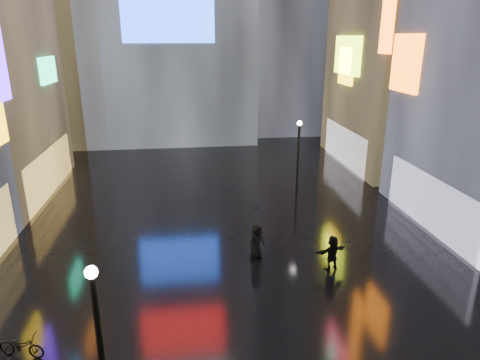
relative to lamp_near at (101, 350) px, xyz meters
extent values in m
plane|color=black|center=(4.16, 14.14, -2.94)|extent=(140.00, 140.00, 0.00)
cube|color=#FFC659|center=(-6.94, 20.14, -1.44)|extent=(0.20, 10.00, 3.00)
cube|color=#16C787|center=(-6.69, 21.96, 4.97)|extent=(0.25, 3.00, 1.71)
cube|color=white|center=(15.26, 11.14, -1.44)|extent=(0.20, 9.00, 3.00)
cube|color=#DD560B|center=(15.01, 15.26, 5.64)|extent=(0.25, 2.99, 3.26)
cube|color=white|center=(15.26, 24.14, -1.44)|extent=(0.20, 9.00, 3.00)
cube|color=#B0DD16|center=(15.01, 24.46, 5.71)|extent=(0.25, 4.92, 2.91)
cube|color=#DDA00B|center=(15.01, 24.57, 4.90)|extent=(0.25, 2.63, 2.87)
cube|color=#194CFF|center=(1.16, 31.04, 9.06)|extent=(8.00, 0.20, 5.00)
cube|color=black|center=(-9.84, 36.14, 10.06)|extent=(10.00, 10.00, 26.00)
sphere|color=white|center=(0.00, 0.00, 2.11)|extent=(0.30, 0.30, 0.30)
cylinder|color=black|center=(9.15, 16.27, -0.44)|extent=(0.16, 0.16, 5.00)
sphere|color=white|center=(9.15, 16.27, 2.11)|extent=(0.30, 0.30, 0.30)
imported|color=black|center=(5.36, 9.22, -2.09)|extent=(0.99, 0.88, 1.70)
imported|color=black|center=(8.56, 7.73, -2.13)|extent=(1.59, 0.88, 1.64)
imported|color=black|center=(5.36, 9.22, -0.80)|extent=(1.33, 1.32, 0.89)
imported|color=black|center=(-3.41, 3.64, -2.53)|extent=(1.68, 0.97, 0.83)
camera|label=1|loc=(2.21, -8.75, 7.11)|focal=32.00mm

